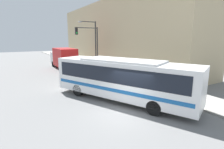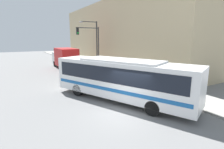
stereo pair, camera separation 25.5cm
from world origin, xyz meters
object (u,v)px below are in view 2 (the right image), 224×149
at_px(street_lamp, 94,41).
at_px(fire_hydrant, 142,82).
at_px(delivery_truck, 65,57).
at_px(parking_meter, 114,68).
at_px(traffic_light_pole, 92,41).
at_px(city_bus, 121,77).

bearing_deg(street_lamp, fire_hydrant, -89.35).
bearing_deg(delivery_truck, street_lamp, -48.12).
height_order(delivery_truck, street_lamp, street_lamp).
xyz_separation_m(fire_hydrant, parking_meter, (-0.00, 5.42, 0.49)).
distance_m(delivery_truck, traffic_light_pole, 5.73).
bearing_deg(delivery_truck, traffic_light_pole, -60.19).
distance_m(traffic_light_pole, street_lamp, 1.08).
xyz_separation_m(fire_hydrant, traffic_light_pole, (-0.90, 9.80, 3.68)).
bearing_deg(city_bus, fire_hydrant, 4.99).
relative_size(fire_hydrant, parking_meter, 0.58).
bearing_deg(parking_meter, street_lamp, 91.33).
relative_size(delivery_truck, parking_meter, 5.65).
bearing_deg(traffic_light_pole, parking_meter, -78.38).
height_order(city_bus, delivery_truck, delivery_truck).
height_order(city_bus, parking_meter, city_bus).
xyz_separation_m(city_bus, parking_meter, (3.90, 7.58, -0.80)).
bearing_deg(traffic_light_pole, delivery_truck, 119.81).
distance_m(traffic_light_pole, parking_meter, 5.49).
bearing_deg(parking_meter, traffic_light_pole, 101.62).
relative_size(delivery_truck, street_lamp, 1.04).
xyz_separation_m(delivery_truck, street_lamp, (3.35, -3.73, 2.51)).
bearing_deg(city_bus, delivery_truck, 64.59).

